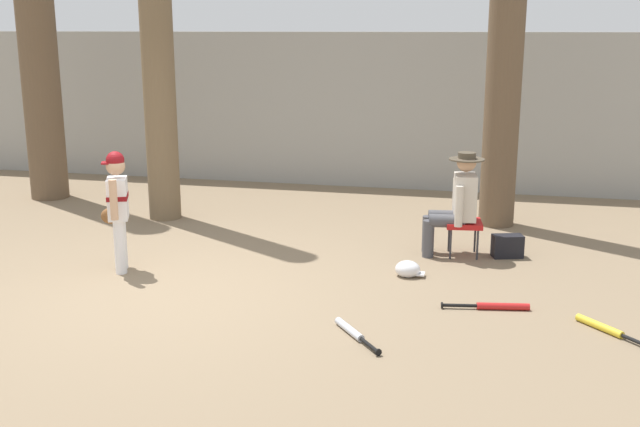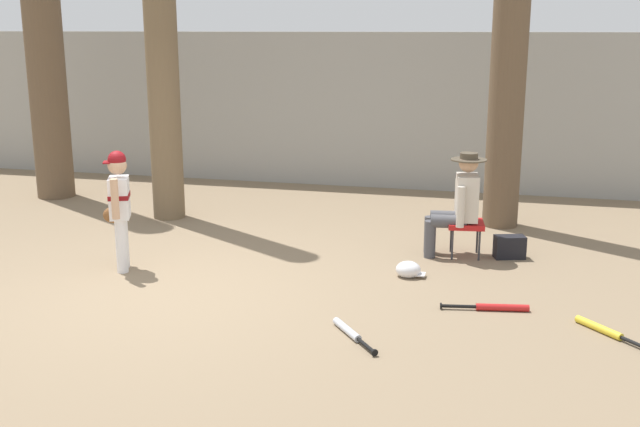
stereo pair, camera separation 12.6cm
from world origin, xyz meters
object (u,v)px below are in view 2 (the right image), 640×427
object	(u,v)px
handbag_beside_stool	(510,247)
batting_helmet_white	(408,270)
tree_far_left	(41,4)
bat_yellow_trainer	(604,330)
folding_stool	(466,225)
bat_aluminum_silver	(350,332)
tree_behind_spectator	(511,20)
bat_red_barrel	(495,307)
tree_near_player	(159,0)
seated_spectator	(458,202)
young_ballplayer	(119,203)

from	to	relation	value
handbag_beside_stool	batting_helmet_white	distance (m)	1.40
tree_far_left	batting_helmet_white	world-z (taller)	tree_far_left
handbag_beside_stool	bat_yellow_trainer	bearing A→B (deg)	-68.32
batting_helmet_white	bat_yellow_trainer	bearing A→B (deg)	-31.29
folding_stool	bat_aluminum_silver	distance (m)	2.74
bat_yellow_trainer	tree_far_left	bearing A→B (deg)	154.42
tree_behind_spectator	handbag_beside_stool	xyz separation A→B (m)	(0.14, -1.50, -2.52)
tree_far_left	bat_red_barrel	bearing A→B (deg)	-26.35
tree_near_player	seated_spectator	world-z (taller)	tree_near_player
folding_stool	bat_aluminum_silver	size ratio (longest dim) A/B	0.71
bat_red_barrel	batting_helmet_white	xyz separation A→B (m)	(-0.92, 0.79, 0.04)
tree_behind_spectator	tree_far_left	xyz separation A→B (m)	(-6.73, 0.12, 0.25)
tree_far_left	young_ballplayer	bearing A→B (deg)	-47.65
seated_spectator	batting_helmet_white	bearing A→B (deg)	-115.50
batting_helmet_white	young_ballplayer	bearing A→B (deg)	-170.41
folding_stool	seated_spectator	bearing A→B (deg)	-172.62
young_ballplayer	folding_stool	distance (m)	3.86
tree_behind_spectator	seated_spectator	bearing A→B (deg)	-106.26
bat_red_barrel	bat_yellow_trainer	xyz separation A→B (m)	(0.93, -0.33, 0.00)
young_ballplayer	bat_red_barrel	size ratio (longest dim) A/B	1.60
seated_spectator	bat_aluminum_silver	bearing A→B (deg)	-104.90
bat_red_barrel	batting_helmet_white	world-z (taller)	batting_helmet_white
tree_far_left	bat_red_barrel	xyz separation A→B (m)	(6.77, -3.35, -2.86)
tree_behind_spectator	seated_spectator	distance (m)	2.58
tree_near_player	bat_red_barrel	size ratio (longest dim) A/B	8.01
tree_near_player	bat_red_barrel	xyz separation A→B (m)	(4.49, -2.56, -2.87)
young_ballplayer	tree_near_player	bearing A→B (deg)	102.93
handbag_beside_stool	batting_helmet_white	world-z (taller)	handbag_beside_stool
bat_yellow_trainer	bat_red_barrel	bearing A→B (deg)	160.36
handbag_beside_stool	tree_far_left	bearing A→B (deg)	166.79
tree_behind_spectator	bat_yellow_trainer	size ratio (longest dim) A/B	9.26
tree_behind_spectator	handbag_beside_stool	distance (m)	2.93
tree_far_left	folding_stool	bearing A→B (deg)	-14.62
seated_spectator	bat_yellow_trainer	xyz separation A→B (m)	(1.42, -2.01, -0.61)
bat_yellow_trainer	bat_aluminum_silver	distance (m)	2.19
folding_stool	bat_red_barrel	distance (m)	1.77
seated_spectator	handbag_beside_stool	xyz separation A→B (m)	(0.60, 0.06, -0.51)
seated_spectator	young_ballplayer	bearing A→B (deg)	-157.98
young_ballplayer	folding_stool	xyz separation A→B (m)	(3.57, 1.42, -0.38)
tree_behind_spectator	bat_red_barrel	bearing A→B (deg)	-89.26
tree_behind_spectator	batting_helmet_white	bearing A→B (deg)	-109.75
tree_far_left	batting_helmet_white	distance (m)	6.98
tree_near_player	bat_yellow_trainer	bearing A→B (deg)	-28.11
bat_yellow_trainer	bat_aluminum_silver	world-z (taller)	same
folding_stool	handbag_beside_stool	size ratio (longest dim) A/B	1.32
seated_spectator	tree_far_left	xyz separation A→B (m)	(-6.28, 1.67, 2.26)
young_ballplayer	bat_yellow_trainer	size ratio (longest dim) A/B	2.03
tree_behind_spectator	young_ballplayer	bearing A→B (deg)	-142.97
bat_aluminum_silver	batting_helmet_white	distance (m)	1.72
tree_behind_spectator	handbag_beside_stool	size ratio (longest dim) A/B	17.49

